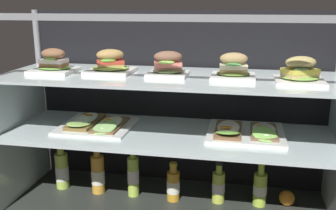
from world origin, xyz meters
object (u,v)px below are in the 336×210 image
Objects in this scene: open_sandwich_tray_far_left at (96,124)px; juice_bottle_tucked_behind at (62,170)px; plated_roll_sandwich_mid_right at (54,64)px; orange_fruit_near_left_post at (287,198)px; juice_bottle_back_left at (98,174)px; juice_bottle_front_right_end at (218,186)px; juice_bottle_front_fourth at (133,176)px; plated_roll_sandwich_center at (110,65)px; juice_bottle_back_right at (173,185)px; open_sandwich_tray_center at (245,132)px; plated_roll_sandwich_far_right at (300,72)px; juice_bottle_front_second at (260,188)px; plated_roll_sandwich_near_right_corner at (169,66)px; plated_roll_sandwich_mid_left at (233,69)px.

juice_bottle_tucked_behind is at bearing 167.14° from open_sandwich_tray_far_left.
orange_fruit_near_left_post is (1.09, 0.11, -0.63)m from plated_roll_sandwich_mid_right.
juice_bottle_back_left is 0.61m from juice_bottle_front_right_end.
juice_bottle_front_fourth is (0.17, 0.04, -0.27)m from open_sandwich_tray_far_left.
plated_roll_sandwich_center is 0.85× the size of juice_bottle_tucked_behind.
plated_roll_sandwich_center is at bearing -13.08° from juice_bottle_back_left.
open_sandwich_tray_far_left is 0.66m from juice_bottle_front_right_end.
open_sandwich_tray_center is at bearing -2.56° from juice_bottle_back_right.
plated_roll_sandwich_mid_right reaches higher than juice_bottle_front_fourth.
juice_bottle_front_right_end is (-0.32, 0.10, -0.58)m from plated_roll_sandwich_far_right.
plated_roll_sandwich_mid_right is 0.57× the size of open_sandwich_tray_far_left.
juice_bottle_back_left is 1.17× the size of juice_bottle_front_right_end.
orange_fruit_near_left_post is at bearing 86.20° from plated_roll_sandwich_far_right.
juice_bottle_front_second is at bearing 4.37° from open_sandwich_tray_far_left.
juice_bottle_front_right_end is at bearing 161.24° from open_sandwich_tray_center.
juice_bottle_tucked_behind is at bearing 173.00° from plated_roll_sandwich_center.
plated_roll_sandwich_mid_right reaches higher than plated_roll_sandwich_near_right_corner.
juice_bottle_back_right is 0.41m from juice_bottle_front_second.
plated_roll_sandwich_center reaches higher than juice_bottle_front_right_end.
plated_roll_sandwich_center is 0.83m from plated_roll_sandwich_far_right.
juice_bottle_back_left reaches higher than juice_bottle_back_right.
juice_bottle_front_right_end is (0.22, 0.02, 0.00)m from juice_bottle_back_right.
plated_roll_sandwich_near_right_corner reaches higher than juice_bottle_tucked_behind.
plated_roll_sandwich_mid_right is at bearing -178.79° from plated_roll_sandwich_near_right_corner.
juice_bottle_front_fourth is at bearing 164.56° from plated_roll_sandwich_near_right_corner.
open_sandwich_tray_center is at bearing -18.76° from juice_bottle_front_right_end.
juice_bottle_front_right_end is at bearing 5.18° from open_sandwich_tray_far_left.
plated_roll_sandwich_far_right is 0.77× the size of juice_bottle_front_fourth.
plated_roll_sandwich_near_right_corner is 0.63m from juice_bottle_front_right_end.
juice_bottle_front_right_end is (0.77, 0.08, -0.58)m from plated_roll_sandwich_mid_right.
juice_bottle_back_right is (0.55, 0.06, -0.59)m from plated_roll_sandwich_mid_right.
plated_roll_sandwich_mid_left is at bearing -3.41° from plated_roll_sandwich_center.
plated_roll_sandwich_mid_right reaches higher than juice_bottle_front_second.
juice_bottle_front_fourth is 0.75m from orange_fruit_near_left_post.
juice_bottle_front_second reaches higher than juice_bottle_front_right_end.
plated_roll_sandwich_center is 1.05× the size of juice_bottle_back_right.
plated_roll_sandwich_far_right is (0.27, -0.03, 0.00)m from plated_roll_sandwich_mid_left.
plated_roll_sandwich_mid_left is at bearing -10.55° from juice_bottle_back_right.
plated_roll_sandwich_near_right_corner is at bearing -163.59° from juice_bottle_front_right_end.
plated_roll_sandwich_near_right_corner is 0.71× the size of juice_bottle_back_left.
juice_bottle_tucked_behind is at bearing 178.01° from juice_bottle_back_right.
juice_bottle_front_fourth is (0.09, 0.02, -0.56)m from plated_roll_sandwich_center.
plated_roll_sandwich_center is 0.30m from open_sandwich_tray_far_left.
juice_bottle_front_second is (0.97, 0.09, -0.58)m from plated_roll_sandwich_mid_right.
juice_bottle_front_right_end is at bearing 16.41° from plated_roll_sandwich_near_right_corner.
plated_roll_sandwich_mid_right is 0.80× the size of juice_bottle_back_left.
plated_roll_sandwich_mid_right is 0.81× the size of juice_bottle_tucked_behind.
open_sandwich_tray_center reaches higher than juice_bottle_front_fourth.
juice_bottle_back_right is at bearing -174.50° from orange_fruit_near_left_post.
plated_roll_sandwich_mid_right is 1.00× the size of juice_bottle_back_right.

